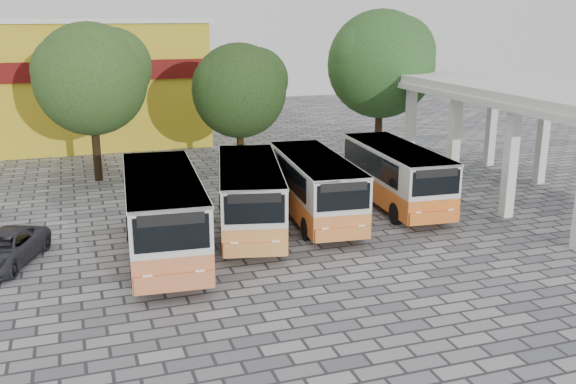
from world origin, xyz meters
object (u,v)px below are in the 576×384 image
object	(u,v)px
bus_centre_left	(250,193)
bus_far_left	(163,210)
bus_far_right	(396,172)
parked_car	(4,249)
bus_centre_right	(315,184)

from	to	relation	value
bus_centre_left	bus_far_left	bearing A→B (deg)	-143.06
bus_far_right	parked_car	xyz separation A→B (m)	(-16.42, -1.95, -1.03)
bus_centre_left	bus_far_right	world-z (taller)	bus_centre_left
bus_far_left	bus_centre_right	bearing A→B (deg)	22.37
bus_far_left	parked_car	bearing A→B (deg)	174.23
bus_far_right	parked_car	world-z (taller)	bus_far_right
bus_centre_right	parked_car	bearing A→B (deg)	-168.95
bus_far_left	bus_far_right	world-z (taller)	bus_far_left
bus_centre_right	bus_far_left	bearing A→B (deg)	-156.60
bus_far_left	bus_far_right	size ratio (longest dim) A/B	1.09
bus_centre_left	parked_car	world-z (taller)	bus_centre_left
bus_centre_left	bus_centre_right	bearing A→B (deg)	23.19
bus_centre_right	bus_far_right	world-z (taller)	bus_far_right
bus_centre_right	bus_far_right	size ratio (longest dim) A/B	0.99
bus_centre_left	bus_far_right	xyz separation A→B (m)	(7.23, 1.25, -0.02)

